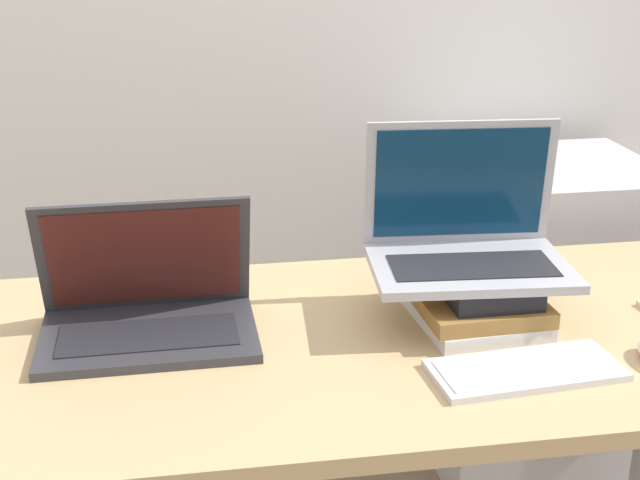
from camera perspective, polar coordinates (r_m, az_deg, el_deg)
The scene contains 6 objects.
desk at distance 1.58m, azimuth 2.83°, elevation -8.80°, with size 1.61×0.71×0.77m.
laptop_left at distance 1.56m, azimuth -10.98°, elevation -4.34°, with size 0.37×0.24×0.24m.
book_stack at distance 1.61m, azimuth 9.85°, elevation -3.56°, with size 0.22×0.28×0.09m.
laptop_on_books at distance 1.60m, azimuth 9.36°, elevation 0.12°, with size 0.36×0.26×0.25m.
wireless_keyboard at distance 1.46m, azimuth 13.03°, elevation -8.10°, with size 0.31×0.15×0.01m.
mini_fridge at distance 2.47m, azimuth 13.63°, elevation -4.90°, with size 0.53×0.49×0.86m.
Camera 1 is at (-0.30, -0.99, 1.46)m, focal length 50.00 mm.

